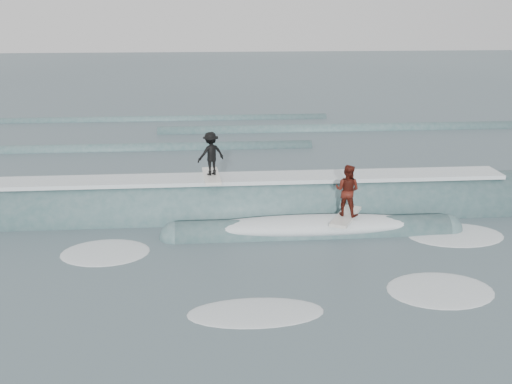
{
  "coord_description": "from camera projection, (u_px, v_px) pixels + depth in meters",
  "views": [
    {
      "loc": [
        -1.47,
        -15.27,
        7.14
      ],
      "look_at": [
        0.0,
        3.12,
        1.1
      ],
      "focal_mm": 40.0,
      "sensor_mm": 36.0,
      "label": 1
    }
  ],
  "objects": [
    {
      "name": "far_swells",
      "position": [
        223.0,
        133.0,
        33.46
      ],
      "size": [
        35.56,
        8.65,
        0.8
      ],
      "color": "#385C5F",
      "rests_on": "ground"
    },
    {
      "name": "whitewater",
      "position": [
        293.0,
        270.0,
        16.18
      ],
      "size": [
        14.02,
        6.27,
        0.1
      ],
      "color": "white",
      "rests_on": "ground"
    },
    {
      "name": "surfer_red",
      "position": [
        347.0,
        193.0,
        18.41
      ],
      "size": [
        1.43,
        2.02,
        1.8
      ],
      "color": "silver",
      "rests_on": "ground"
    },
    {
      "name": "breaking_wave",
      "position": [
        260.0,
        213.0,
        20.49
      ],
      "size": [
        23.06,
        4.07,
        2.59
      ],
      "color": "#385C5F",
      "rests_on": "ground"
    },
    {
      "name": "ground",
      "position": [
        264.0,
        260.0,
        16.8
      ],
      "size": [
        160.0,
        160.0,
        0.0
      ],
      "primitive_type": "plane",
      "color": "#3A4854",
      "rests_on": "ground"
    },
    {
      "name": "surfer_black",
      "position": [
        211.0,
        156.0,
        19.93
      ],
      "size": [
        1.14,
        2.03,
        1.63
      ],
      "color": "white",
      "rests_on": "ground"
    }
  ]
}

